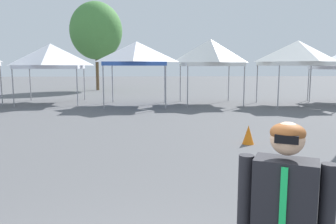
% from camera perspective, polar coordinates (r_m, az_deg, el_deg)
% --- Properties ---
extents(canopy_tent_left_of_center, '(3.77, 3.77, 3.47)m').
position_cam_1_polar(canopy_tent_left_of_center, '(20.73, -19.59, 9.06)').
color(canopy_tent_left_of_center, '#9E9EA3').
rests_on(canopy_tent_left_of_center, ground).
extents(canopy_tent_center, '(3.42, 3.42, 3.49)m').
position_cam_1_polar(canopy_tent_center, '(18.36, -5.47, 9.99)').
color(canopy_tent_center, '#9E9EA3').
rests_on(canopy_tent_center, ground).
extents(canopy_tent_far_right, '(3.30, 3.30, 3.68)m').
position_cam_1_polar(canopy_tent_far_right, '(19.21, 7.34, 10.11)').
color(canopy_tent_far_right, '#9E9EA3').
rests_on(canopy_tent_far_right, ground).
extents(canopy_tent_far_left, '(3.44, 3.44, 3.54)m').
position_cam_1_polar(canopy_tent_far_left, '(19.51, 21.44, 9.44)').
color(canopy_tent_far_left, '#9E9EA3').
rests_on(canopy_tent_far_left, ground).
extents(tree_behind_tents_center, '(4.64, 4.64, 7.86)m').
position_cam_1_polar(tree_behind_tents_center, '(31.06, -12.29, 13.51)').
color(tree_behind_tents_center, brown).
rests_on(tree_behind_tents_center, ground).
extents(traffic_cone_lot_center, '(0.32, 0.32, 0.53)m').
position_cam_1_polar(traffic_cone_lot_center, '(9.48, 13.69, -3.82)').
color(traffic_cone_lot_center, orange).
rests_on(traffic_cone_lot_center, ground).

